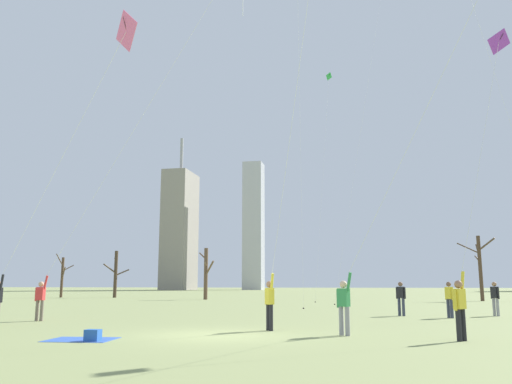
{
  "coord_description": "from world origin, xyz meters",
  "views": [
    {
      "loc": [
        4.47,
        -15.67,
        1.53
      ],
      "look_at": [
        0.0,
        6.0,
        5.4
      ],
      "focal_mm": 36.89,
      "sensor_mm": 36.0,
      "label": 1
    }
  ],
  "objects_px": {
    "kite_flyer_midfield_left_pink": "(24,244)",
    "distant_kite_high_overhead_green": "(327,102)",
    "kite_flyer_foreground_left_teal": "(390,202)",
    "bystander_far_off_by_trees": "(401,297)",
    "bare_tree_right_of_center": "(206,273)",
    "bare_tree_left_of_center": "(116,273)",
    "bare_tree_center": "(480,265)",
    "kite_flyer_midfield_center_white": "(96,202)",
    "kite_flyer_far_back_yellow": "(280,224)",
    "kite_flyer_midfield_right_purple": "(466,267)",
    "bystander_strolling_midfield": "(495,297)",
    "bystander_watching_nearby": "(449,298)",
    "bare_tree_rightmost": "(62,276)",
    "picnic_spot": "(88,337)"
  },
  "relations": [
    {
      "from": "distant_kite_high_overhead_green",
      "to": "bare_tree_right_of_center",
      "type": "height_order",
      "value": "distant_kite_high_overhead_green"
    },
    {
      "from": "kite_flyer_midfield_left_pink",
      "to": "bare_tree_left_of_center",
      "type": "bearing_deg",
      "value": 112.01
    },
    {
      "from": "bystander_far_off_by_trees",
      "to": "bare_tree_center",
      "type": "relative_size",
      "value": 0.28
    },
    {
      "from": "picnic_spot",
      "to": "bare_tree_rightmost",
      "type": "relative_size",
      "value": 0.4
    },
    {
      "from": "distant_kite_high_overhead_green",
      "to": "bare_tree_left_of_center",
      "type": "height_order",
      "value": "distant_kite_high_overhead_green"
    },
    {
      "from": "bare_tree_left_of_center",
      "to": "bare_tree_rightmost",
      "type": "distance_m",
      "value": 6.28
    },
    {
      "from": "bystander_far_off_by_trees",
      "to": "kite_flyer_midfield_right_purple",
      "type": "bearing_deg",
      "value": -84.08
    },
    {
      "from": "kite_flyer_far_back_yellow",
      "to": "bare_tree_left_of_center",
      "type": "distance_m",
      "value": 46.0
    },
    {
      "from": "distant_kite_high_overhead_green",
      "to": "bare_tree_left_of_center",
      "type": "xyz_separation_m",
      "value": [
        -24.63,
        6.98,
        -16.03
      ]
    },
    {
      "from": "bystander_far_off_by_trees",
      "to": "picnic_spot",
      "type": "relative_size",
      "value": 0.84
    },
    {
      "from": "kite_flyer_midfield_left_pink",
      "to": "bare_tree_center",
      "type": "relative_size",
      "value": 1.85
    },
    {
      "from": "kite_flyer_foreground_left_teal",
      "to": "kite_flyer_midfield_right_purple",
      "type": "relative_size",
      "value": 1.54
    },
    {
      "from": "distant_kite_high_overhead_green",
      "to": "bare_tree_right_of_center",
      "type": "relative_size",
      "value": 4.34
    },
    {
      "from": "bystander_watching_nearby",
      "to": "bystander_far_off_by_trees",
      "type": "distance_m",
      "value": 2.39
    },
    {
      "from": "kite_flyer_midfield_center_white",
      "to": "bare_tree_center",
      "type": "distance_m",
      "value": 37.83
    },
    {
      "from": "bystander_watching_nearby",
      "to": "bare_tree_right_of_center",
      "type": "distance_m",
      "value": 31.7
    },
    {
      "from": "kite_flyer_midfield_left_pink",
      "to": "kite_flyer_midfield_center_white",
      "type": "bearing_deg",
      "value": 70.65
    },
    {
      "from": "kite_flyer_midfield_right_purple",
      "to": "bystander_watching_nearby",
      "type": "distance_m",
      "value": 9.83
    },
    {
      "from": "bystander_strolling_midfield",
      "to": "picnic_spot",
      "type": "bearing_deg",
      "value": -133.93
    },
    {
      "from": "bare_tree_right_of_center",
      "to": "bare_tree_left_of_center",
      "type": "xyz_separation_m",
      "value": [
        -12.1,
        4.78,
        0.06
      ]
    },
    {
      "from": "bystander_far_off_by_trees",
      "to": "bare_tree_right_of_center",
      "type": "distance_m",
      "value": 29.5
    },
    {
      "from": "bystander_far_off_by_trees",
      "to": "picnic_spot",
      "type": "bearing_deg",
      "value": -124.52
    },
    {
      "from": "kite_flyer_foreground_left_teal",
      "to": "kite_flyer_far_back_yellow",
      "type": "distance_m",
      "value": 3.81
    },
    {
      "from": "kite_flyer_midfield_left_pink",
      "to": "kite_flyer_midfield_right_purple",
      "type": "distance_m",
      "value": 14.9
    },
    {
      "from": "kite_flyer_midfield_center_white",
      "to": "bare_tree_rightmost",
      "type": "xyz_separation_m",
      "value": [
        -22.9,
        34.9,
        -2.49
      ]
    },
    {
      "from": "kite_flyer_far_back_yellow",
      "to": "bystander_watching_nearby",
      "type": "height_order",
      "value": "kite_flyer_far_back_yellow"
    },
    {
      "from": "kite_flyer_midfield_left_pink",
      "to": "kite_flyer_midfield_center_white",
      "type": "xyz_separation_m",
      "value": [
        1.07,
        3.04,
        1.97
      ]
    },
    {
      "from": "bystander_watching_nearby",
      "to": "picnic_spot",
      "type": "relative_size",
      "value": 0.84
    },
    {
      "from": "kite_flyer_midfield_right_purple",
      "to": "picnic_spot",
      "type": "height_order",
      "value": "kite_flyer_midfield_right_purple"
    },
    {
      "from": "picnic_spot",
      "to": "distant_kite_high_overhead_green",
      "type": "bearing_deg",
      "value": 82.73
    },
    {
      "from": "picnic_spot",
      "to": "bare_tree_left_of_center",
      "type": "xyz_separation_m",
      "value": [
        -20.17,
        41.96,
        2.6
      ]
    },
    {
      "from": "kite_flyer_midfield_left_pink",
      "to": "bare_tree_right_of_center",
      "type": "distance_m",
      "value": 33.96
    },
    {
      "from": "kite_flyer_midfield_left_pink",
      "to": "kite_flyer_far_back_yellow",
      "type": "bearing_deg",
      "value": -0.47
    },
    {
      "from": "kite_flyer_midfield_left_pink",
      "to": "distant_kite_high_overhead_green",
      "type": "xyz_separation_m",
      "value": [
        9.04,
        31.57,
        15.79
      ]
    },
    {
      "from": "bystander_far_off_by_trees",
      "to": "bystander_strolling_midfield",
      "type": "relative_size",
      "value": 1.0
    },
    {
      "from": "kite_flyer_midfield_right_purple",
      "to": "bystander_strolling_midfield",
      "type": "bearing_deg",
      "value": 74.29
    },
    {
      "from": "bare_tree_center",
      "to": "kite_flyer_midfield_right_purple",
      "type": "bearing_deg",
      "value": -101.87
    },
    {
      "from": "kite_flyer_far_back_yellow",
      "to": "bystander_watching_nearby",
      "type": "xyz_separation_m",
      "value": [
        6.38,
        8.72,
        -2.55
      ]
    },
    {
      "from": "bare_tree_right_of_center",
      "to": "bare_tree_left_of_center",
      "type": "height_order",
      "value": "bare_tree_left_of_center"
    },
    {
      "from": "distant_kite_high_overhead_green",
      "to": "bare_tree_left_of_center",
      "type": "relative_size",
      "value": 4.21
    },
    {
      "from": "bystander_far_off_by_trees",
      "to": "bystander_watching_nearby",
      "type": "bearing_deg",
      "value": -30.66
    },
    {
      "from": "kite_flyer_midfield_left_pink",
      "to": "bystander_strolling_midfield",
      "type": "xyz_separation_m",
      "value": [
        18.14,
        10.68,
        -2.03
      ]
    },
    {
      "from": "kite_flyer_midfield_center_white",
      "to": "bare_tree_center",
      "type": "height_order",
      "value": "kite_flyer_midfield_center_white"
    },
    {
      "from": "bare_tree_right_of_center",
      "to": "bystander_watching_nearby",
      "type": "bearing_deg",
      "value": -52.57
    },
    {
      "from": "bare_tree_center",
      "to": "distant_kite_high_overhead_green",
      "type": "bearing_deg",
      "value": -168.26
    },
    {
      "from": "picnic_spot",
      "to": "bare_tree_rightmost",
      "type": "bearing_deg",
      "value": 122.58
    },
    {
      "from": "bystander_far_off_by_trees",
      "to": "distant_kite_high_overhead_green",
      "type": "relative_size",
      "value": 0.07
    },
    {
      "from": "kite_flyer_foreground_left_teal",
      "to": "distant_kite_high_overhead_green",
      "type": "bearing_deg",
      "value": 96.49
    },
    {
      "from": "kite_flyer_midfield_center_white",
      "to": "bare_tree_rightmost",
      "type": "bearing_deg",
      "value": 123.28
    },
    {
      "from": "kite_flyer_foreground_left_teal",
      "to": "kite_flyer_midfield_left_pink",
      "type": "distance_m",
      "value": 12.96
    }
  ]
}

